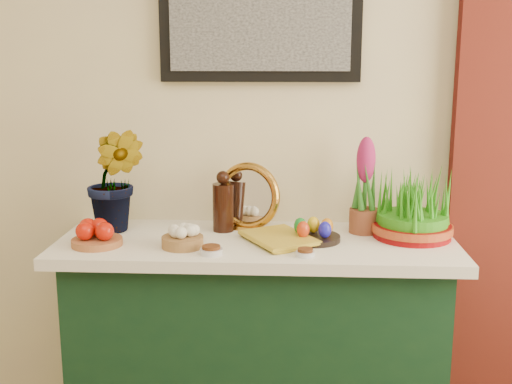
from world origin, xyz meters
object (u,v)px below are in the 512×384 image
at_px(hyacinth_green, 115,163).
at_px(book, 254,241).
at_px(mirror, 248,197).
at_px(wheatgrass_sabzeh, 413,210).
at_px(sideboard, 257,359).

bearing_deg(hyacinth_green, book, -13.68).
distance_m(hyacinth_green, mirror, 0.50).
xyz_separation_m(hyacinth_green, mirror, (0.48, 0.05, -0.13)).
distance_m(mirror, wheatgrass_sabzeh, 0.60).
distance_m(hyacinth_green, wheatgrass_sabzeh, 1.08).
bearing_deg(wheatgrass_sabzeh, mirror, 172.18).
height_order(sideboard, mirror, mirror).
height_order(hyacinth_green, mirror, hyacinth_green).
bearing_deg(mirror, wheatgrass_sabzeh, -7.82).
bearing_deg(sideboard, wheatgrass_sabzeh, 4.58).
height_order(sideboard, wheatgrass_sabzeh, wheatgrass_sabzeh).
relative_size(sideboard, book, 5.09).
distance_m(book, wheatgrass_sabzeh, 0.58).
bearing_deg(sideboard, mirror, 107.39).
distance_m(hyacinth_green, book, 0.59).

